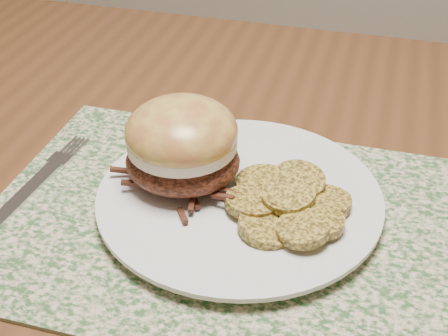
# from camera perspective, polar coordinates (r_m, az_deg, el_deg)

# --- Properties ---
(dining_table) EXTENTS (1.50, 0.90, 0.75)m
(dining_table) POSITION_cam_1_polar(r_m,az_deg,el_deg) (0.70, -3.54, -6.97)
(dining_table) COLOR #583119
(dining_table) RESTS_ON ground
(placemat) EXTENTS (0.45, 0.33, 0.00)m
(placemat) POSITION_cam_1_polar(r_m,az_deg,el_deg) (0.60, -0.22, -4.83)
(placemat) COLOR #2F522A
(placemat) RESTS_ON dining_table
(dinner_plate) EXTENTS (0.26, 0.26, 0.02)m
(dinner_plate) POSITION_cam_1_polar(r_m,az_deg,el_deg) (0.61, 1.41, -2.87)
(dinner_plate) COLOR silver
(dinner_plate) RESTS_ON placemat
(pork_sandwich) EXTENTS (0.12, 0.11, 0.09)m
(pork_sandwich) POSITION_cam_1_polar(r_m,az_deg,el_deg) (0.60, -3.85, 2.20)
(pork_sandwich) COLOR black
(pork_sandwich) RESTS_ON dinner_plate
(roasted_potatoes) EXTENTS (0.13, 0.14, 0.03)m
(roasted_potatoes) POSITION_cam_1_polar(r_m,az_deg,el_deg) (0.58, 5.94, -3.19)
(roasted_potatoes) COLOR #AC8C32
(roasted_potatoes) RESTS_ON dinner_plate
(fork) EXTENTS (0.03, 0.19, 0.00)m
(fork) POSITION_cam_1_polar(r_m,az_deg,el_deg) (0.67, -16.89, -1.45)
(fork) COLOR silver
(fork) RESTS_ON placemat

